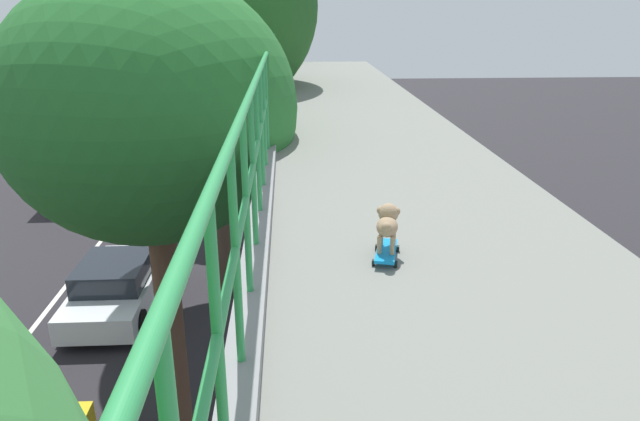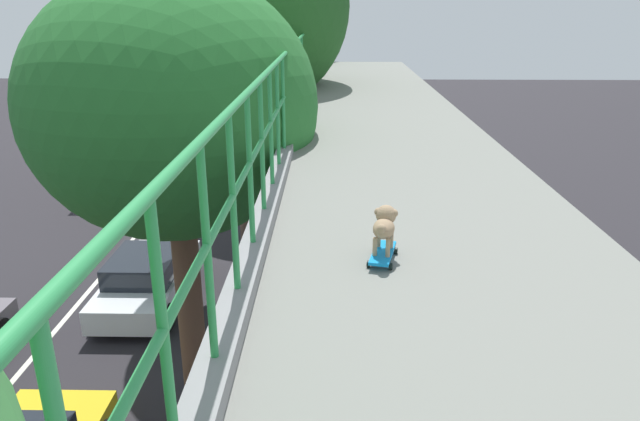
% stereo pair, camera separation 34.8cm
% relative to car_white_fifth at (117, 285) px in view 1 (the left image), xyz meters
% --- Properties ---
extents(overpass_deck, '(3.11, 36.24, 0.44)m').
position_rel_car_white_fifth_xyz_m(overpass_deck, '(5.81, -11.14, 4.80)').
color(overpass_deck, gray).
rests_on(overpass_deck, bridge_pier).
extents(green_railing, '(0.20, 34.43, 1.33)m').
position_rel_car_white_fifth_xyz_m(green_railing, '(4.30, -11.14, 5.30)').
color(green_railing, gray).
rests_on(green_railing, overpass_deck).
extents(car_white_fifth, '(2.00, 4.41, 1.40)m').
position_rel_car_white_fifth_xyz_m(car_white_fifth, '(0.00, 0.00, 0.00)').
color(car_white_fifth, silver).
rests_on(car_white_fifth, ground).
extents(city_bus, '(2.66, 10.24, 3.21)m').
position_rel_car_white_fifth_xyz_m(city_bus, '(-4.03, 13.19, 1.15)').
color(city_bus, beige).
rests_on(city_bus, ground).
extents(roadside_tree_mid, '(4.43, 4.43, 8.18)m').
position_rel_car_white_fifth_xyz_m(roadside_tree_mid, '(2.50, -5.08, 5.43)').
color(roadside_tree_mid, brown).
rests_on(roadside_tree_mid, ground).
extents(roadside_tree_far, '(5.26, 5.26, 10.13)m').
position_rel_car_white_fifth_xyz_m(roadside_tree_far, '(2.71, 0.92, 6.82)').
color(roadside_tree_far, '#4B392E').
rests_on(roadside_tree_far, ground).
extents(roadside_tree_farthest, '(5.97, 5.97, 9.45)m').
position_rel_car_white_fifth_xyz_m(roadside_tree_farthest, '(2.40, 8.99, 6.47)').
color(roadside_tree_farthest, brown).
rests_on(roadside_tree_farthest, ground).
extents(toy_skateboard, '(0.27, 0.49, 0.08)m').
position_rel_car_white_fifth_xyz_m(toy_skateboard, '(5.33, -9.61, 5.08)').
color(toy_skateboard, '#0F87D7').
rests_on(toy_skateboard, overpass_deck).
extents(small_dog, '(0.23, 0.38, 0.35)m').
position_rel_car_white_fifth_xyz_m(small_dog, '(5.34, -9.57, 5.32)').
color(small_dog, tan).
rests_on(small_dog, toy_skateboard).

